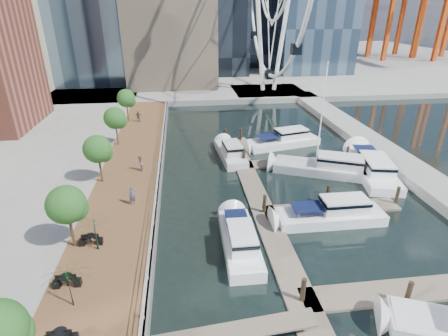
% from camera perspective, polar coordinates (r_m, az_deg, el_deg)
% --- Properties ---
extents(ground, '(520.00, 520.00, 0.00)m').
position_cam_1_polar(ground, '(23.59, 3.65, -18.25)').
color(ground, black).
rests_on(ground, ground).
extents(boardwalk, '(6.00, 60.00, 1.00)m').
position_cam_1_polar(boardwalk, '(35.93, -15.08, -1.89)').
color(boardwalk, brown).
rests_on(boardwalk, ground).
extents(seawall, '(0.25, 60.00, 1.00)m').
position_cam_1_polar(seawall, '(35.60, -10.30, -1.66)').
color(seawall, '#595954').
rests_on(seawall, ground).
extents(land_far, '(200.00, 114.00, 1.00)m').
position_cam_1_polar(land_far, '(120.00, -5.54, 17.10)').
color(land_far, gray).
rests_on(land_far, ground).
extents(breakwater, '(4.00, 60.00, 1.00)m').
position_cam_1_polar(breakwater, '(46.47, 23.93, 2.92)').
color(breakwater, gray).
rests_on(breakwater, ground).
extents(pier, '(14.00, 12.00, 1.00)m').
position_cam_1_polar(pier, '(72.81, 7.22, 12.13)').
color(pier, gray).
rests_on(pier, ground).
extents(railing, '(0.10, 60.00, 1.05)m').
position_cam_1_polar(railing, '(35.17, -10.59, -0.17)').
color(railing, white).
rests_on(railing, boardwalk).
extents(floating_docks, '(16.00, 34.00, 2.60)m').
position_cam_1_polar(floating_docks, '(33.14, 14.20, -4.15)').
color(floating_docks, '#6D6051').
rests_on(floating_docks, ground).
extents(street_trees, '(2.60, 42.60, 4.60)m').
position_cam_1_polar(street_trees, '(34.01, -19.97, 2.90)').
color(street_trees, '#3F2B1C').
rests_on(street_trees, ground).
extents(cafe_tables, '(2.50, 13.70, 0.74)m').
position_cam_1_polar(cafe_tables, '(22.03, -24.68, -19.90)').
color(cafe_tables, black).
rests_on(cafe_tables, ground).
extents(yacht_foreground, '(9.65, 2.64, 2.15)m').
position_cam_1_polar(yacht_foreground, '(30.42, 16.84, -8.37)').
color(yacht_foreground, white).
rests_on(yacht_foreground, ground).
extents(pedestrian_near, '(0.67, 0.53, 1.64)m').
position_cam_1_polar(pedestrian_near, '(30.16, -14.74, -4.37)').
color(pedestrian_near, '#454A5C').
rests_on(pedestrian_near, boardwalk).
extents(pedestrian_mid, '(0.70, 0.87, 1.69)m').
position_cam_1_polar(pedestrian_mid, '(36.09, -13.55, 0.76)').
color(pedestrian_mid, '#89665F').
rests_on(pedestrian_mid, boardwalk).
extents(pedestrian_far, '(0.94, 0.43, 1.58)m').
position_cam_1_polar(pedestrian_far, '(52.48, -13.79, 8.18)').
color(pedestrian_far, '#2F353B').
rests_on(pedestrian_far, boardwalk).
extents(moored_yachts, '(20.22, 34.43, 11.50)m').
position_cam_1_polar(moored_yachts, '(37.67, 15.43, -1.50)').
color(moored_yachts, silver).
rests_on(moored_yachts, ground).
extents(cafe_seating, '(4.75, 15.09, 2.64)m').
position_cam_1_polar(cafe_seating, '(20.95, -25.82, -19.51)').
color(cafe_seating, black).
rests_on(cafe_seating, ground).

